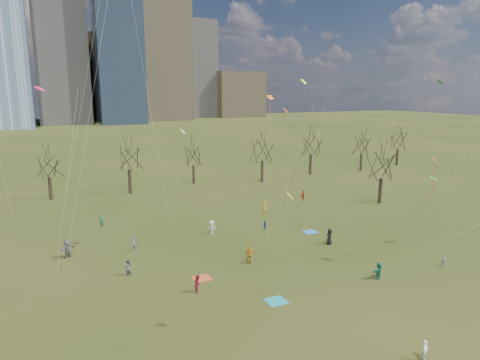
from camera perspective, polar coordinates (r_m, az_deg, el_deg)
name	(u,v)px	position (r m, az deg, el deg)	size (l,w,h in m)	color
ground	(297,282)	(39.29, 7.56, -13.39)	(500.00, 500.00, 0.00)	black
downtown_skyline	(71,45)	(242.12, -21.58, 16.39)	(212.50, 78.00, 118.00)	slate
bare_tree_row	(175,156)	(70.58, -8.69, 3.13)	(113.04, 29.80, 9.50)	black
blanket_teal	(276,301)	(35.99, 4.85, -15.80)	(1.60, 1.50, 0.03)	teal
blanket_navy	(310,232)	(52.45, 9.34, -6.83)	(1.60, 1.50, 0.03)	blue
blanket_crimson	(202,278)	(39.84, -5.10, -12.93)	(1.60, 1.50, 0.03)	#B14423
person_1	(425,351)	(31.02, 23.43, -20.19)	(0.53, 0.35, 1.46)	white
person_2	(198,284)	(37.10, -5.62, -13.59)	(0.76, 0.59, 1.56)	#A8183A
person_3	(444,263)	(46.02, 25.54, -9.91)	(0.69, 0.39, 1.06)	slate
person_4	(250,255)	(42.46, 1.31, -9.91)	(1.11, 0.46, 1.89)	orange
person_5	(379,271)	(41.21, 18.01, -11.42)	(1.50, 0.48, 1.62)	#176752
person_6	(330,237)	(48.54, 11.86, -7.39)	(0.87, 0.57, 1.78)	black
person_7	(134,243)	(47.30, -13.99, -8.21)	(0.54, 0.35, 1.47)	#8F51A3
person_8	(265,225)	(52.49, 3.31, -6.05)	(0.54, 0.42, 1.10)	#214793
person_9	(212,228)	(50.77, -3.77, -6.34)	(1.09, 0.63, 1.69)	silver
person_10	(303,195)	(66.77, 8.43, -2.02)	(0.94, 0.39, 1.60)	#A73D17
person_11	(67,249)	(47.21, -22.03, -8.51)	(1.77, 0.56, 1.91)	#5F5E63
person_12	(265,207)	(60.16, 3.35, -3.56)	(0.68, 0.44, 1.39)	orange
person_13	(101,220)	(56.37, -18.01, -5.11)	(0.58, 0.38, 1.58)	#1A7749
person_14	(128,267)	(41.32, -14.74, -11.20)	(0.76, 0.59, 1.56)	slate
kites_airborne	(271,125)	(48.33, 4.17, 7.33)	(65.44, 47.92, 30.47)	orange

